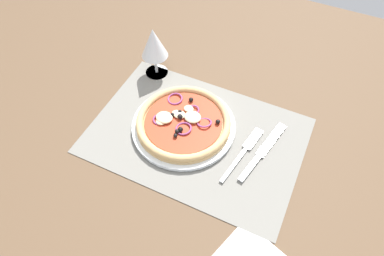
{
  "coord_description": "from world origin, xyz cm",
  "views": [
    {
      "loc": [
        20.66,
        -46.17,
        69.44
      ],
      "look_at": [
        -1.15,
        0.0,
        2.46
      ],
      "focal_mm": 32.47,
      "sensor_mm": 36.0,
      "label": 1
    }
  ],
  "objects": [
    {
      "name": "knife",
      "position": [
        16.47,
        2.33,
        0.65
      ],
      "size": [
        5.8,
        19.9,
        0.62
      ],
      "rotation": [
        0.0,
        0.0,
        1.36
      ],
      "color": "#B2B5BA",
      "rests_on": "placemat"
    },
    {
      "name": "wine_glass",
      "position": [
        -19.62,
        15.52,
        10.14
      ],
      "size": [
        7.2,
        7.2,
        14.9
      ],
      "color": "silver",
      "rests_on": "ground_plane"
    },
    {
      "name": "pizza",
      "position": [
        -3.89,
        0.8,
        2.56
      ],
      "size": [
        23.44,
        23.44,
        2.64
      ],
      "color": "tan",
      "rests_on": "plate"
    },
    {
      "name": "plate",
      "position": [
        -3.82,
        0.76,
        0.93
      ],
      "size": [
        25.81,
        25.81,
        1.06
      ],
      "primitive_type": "cylinder",
      "color": "white",
      "rests_on": "placemat"
    },
    {
      "name": "ground_plane",
      "position": [
        0.0,
        0.0,
        -1.2
      ],
      "size": [
        190.0,
        140.0,
        2.4
      ],
      "primitive_type": "cube",
      "color": "brown"
    },
    {
      "name": "placemat",
      "position": [
        0.0,
        0.0,
        0.2
      ],
      "size": [
        51.37,
        35.29,
        0.4
      ],
      "primitive_type": "cube",
      "color": "slate",
      "rests_on": "ground_plane"
    },
    {
      "name": "fork",
      "position": [
        12.39,
        0.19,
        0.62
      ],
      "size": [
        4.68,
        17.98,
        0.44
      ],
      "rotation": [
        0.0,
        0.0,
        1.39
      ],
      "color": "#B2B5BA",
      "rests_on": "placemat"
    }
  ]
}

